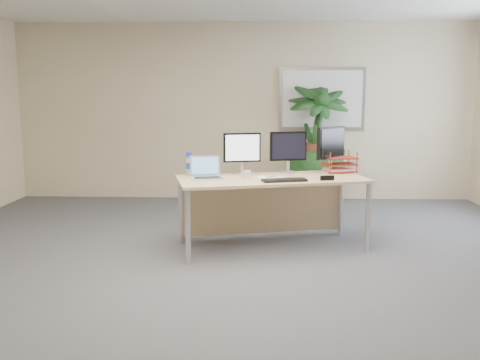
{
  "coord_description": "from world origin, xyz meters",
  "views": [
    {
      "loc": [
        0.27,
        -4.28,
        1.63
      ],
      "look_at": [
        0.09,
        0.35,
        0.88
      ],
      "focal_mm": 40.0,
      "sensor_mm": 36.0,
      "label": 1
    }
  ],
  "objects_px": {
    "monitor_left": "(242,151)",
    "monitor_right": "(288,149)",
    "laptop": "(206,173)",
    "floor_plant": "(316,153)",
    "desk": "(269,191)"
  },
  "relations": [
    {
      "from": "floor_plant",
      "to": "monitor_right",
      "type": "bearing_deg",
      "value": -103.94
    },
    {
      "from": "laptop",
      "to": "monitor_left",
      "type": "bearing_deg",
      "value": 36.52
    },
    {
      "from": "floor_plant",
      "to": "monitor_left",
      "type": "distance_m",
      "value": 2.45
    },
    {
      "from": "desk",
      "to": "monitor_right",
      "type": "bearing_deg",
      "value": 48.75
    },
    {
      "from": "desk",
      "to": "laptop",
      "type": "height_order",
      "value": "laptop"
    },
    {
      "from": "monitor_right",
      "to": "laptop",
      "type": "xyz_separation_m",
      "value": [
        -0.87,
        -0.4,
        -0.21
      ]
    },
    {
      "from": "monitor_left",
      "to": "monitor_right",
      "type": "distance_m",
      "value": 0.52
    },
    {
      "from": "monitor_left",
      "to": "monitor_right",
      "type": "height_order",
      "value": "monitor_right"
    },
    {
      "from": "monitor_left",
      "to": "desk",
      "type": "bearing_deg",
      "value": -19.99
    },
    {
      "from": "desk",
      "to": "laptop",
      "type": "distance_m",
      "value": 0.72
    },
    {
      "from": "laptop",
      "to": "floor_plant",
      "type": "bearing_deg",
      "value": 60.79
    },
    {
      "from": "floor_plant",
      "to": "monitor_right",
      "type": "xyz_separation_m",
      "value": [
        -0.52,
        -2.08,
        0.27
      ]
    },
    {
      "from": "monitor_left",
      "to": "monitor_right",
      "type": "xyz_separation_m",
      "value": [
        0.51,
        0.13,
        0.0
      ]
    },
    {
      "from": "desk",
      "to": "laptop",
      "type": "relative_size",
      "value": 5.59
    },
    {
      "from": "laptop",
      "to": "desk",
      "type": "bearing_deg",
      "value": 13.95
    }
  ]
}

